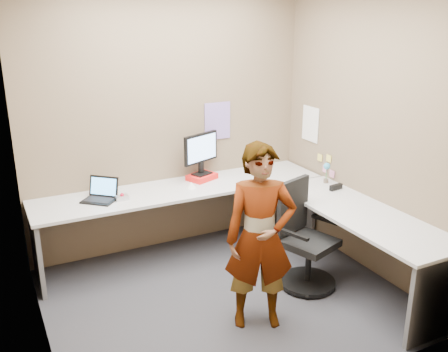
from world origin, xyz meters
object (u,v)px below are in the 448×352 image
office_chair (304,244)px  monitor (201,150)px  desk (248,213)px  person (260,238)px

office_chair → monitor: bearing=91.9°
desk → office_chair: size_ratio=3.07×
person → monitor: bearing=104.8°
monitor → person: person is taller
desk → person: size_ratio=1.98×
monitor → office_chair: bearing=-91.5°
desk → person: person is taller
person → desk: bearing=88.5°
person → office_chair: bearing=49.0°
monitor → office_chair: (0.47, -1.23, -0.65)m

